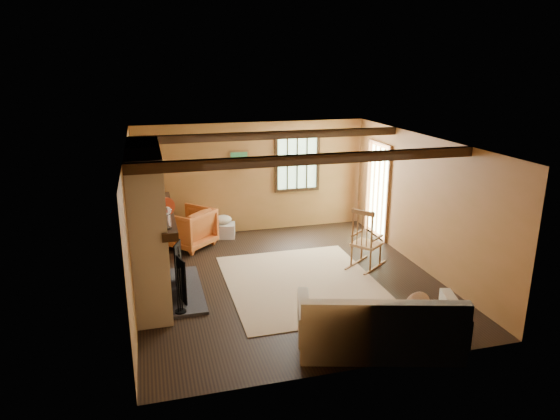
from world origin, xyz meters
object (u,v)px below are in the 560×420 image
object	(u,v)px
sofa	(380,329)
fireplace	(150,230)
armchair	(189,228)
laundry_basket	(223,230)
rocking_chair	(365,242)

from	to	relation	value
sofa	fireplace	bearing A→B (deg)	155.22
armchair	laundry_basket	bearing A→B (deg)	164.48
fireplace	sofa	xyz separation A→B (m)	(2.78, -2.41, -0.80)
rocking_chair	laundry_basket	world-z (taller)	rocking_chair
fireplace	laundry_basket	xyz separation A→B (m)	(1.50, 2.46, -0.95)
rocking_chair	sofa	distance (m)	2.77
sofa	armchair	xyz separation A→B (m)	(-2.04, 4.47, 0.10)
fireplace	rocking_chair	world-z (taller)	fireplace
sofa	laundry_basket	world-z (taller)	sofa
laundry_basket	armchair	distance (m)	0.89
armchair	fireplace	bearing A→B (deg)	27.21
rocking_chair	laundry_basket	xyz separation A→B (m)	(-2.25, 2.28, -0.32)
sofa	armchair	world-z (taller)	sofa
laundry_basket	armchair	bearing A→B (deg)	-152.46
rocking_chair	armchair	xyz separation A→B (m)	(-3.01, 1.89, -0.07)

